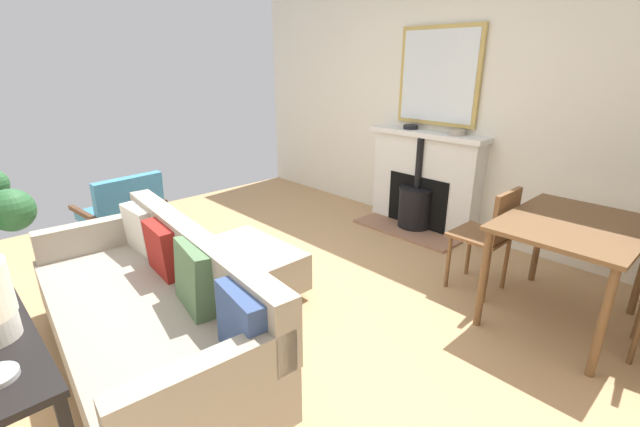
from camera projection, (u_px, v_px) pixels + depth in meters
ground_plane at (243, 302)px, 3.26m from camera, size 5.05×5.42×0.01m
wall_left at (440, 98)px, 4.42m from camera, size 0.12×5.42×2.74m
fireplace at (422, 186)px, 4.59m from camera, size 0.61×1.30×1.05m
mirror_over_mantel at (438, 76)px, 4.29m from camera, size 0.04×0.91×0.96m
mantel_bowl_near at (411, 127)px, 4.55m from camera, size 0.16×0.16×0.04m
mantel_bowl_far at (457, 132)px, 4.18m from camera, size 0.16×0.16×0.05m
sofa at (153, 310)px, 2.53m from camera, size 1.02×2.12×0.79m
ottoman at (244, 267)px, 3.29m from camera, size 0.66×0.83×0.38m
armchair_accent at (124, 209)px, 3.90m from camera, size 0.73×0.64×0.79m
dining_table at (573, 236)px, 2.83m from camera, size 1.04×0.80×0.74m
dining_chair_near_fireplace at (491, 232)px, 3.24m from camera, size 0.41×0.41×0.85m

